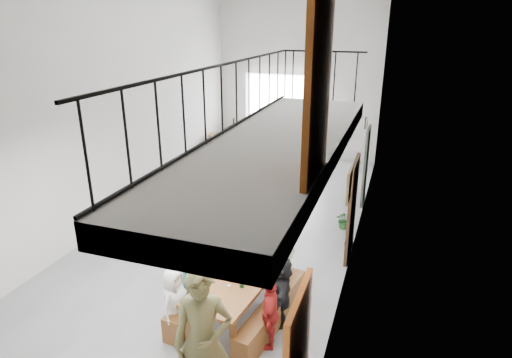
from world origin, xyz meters
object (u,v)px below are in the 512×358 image
at_px(side_bench, 140,203).
at_px(serving_counter, 255,141).
at_px(bicycle_near, 298,145).
at_px(bench_inner, 203,300).
at_px(tasting_table, 242,278).
at_px(host_standing, 203,342).
at_px(oak_barrel, 218,148).

distance_m(side_bench, serving_counter, 5.65).
distance_m(serving_counter, bicycle_near, 1.58).
height_order(bench_inner, serving_counter, serving_counter).
relative_size(tasting_table, side_bench, 1.38).
distance_m(tasting_table, host_standing, 1.76).
xyz_separation_m(tasting_table, bench_inner, (-0.65, -0.08, -0.50)).
height_order(host_standing, bicycle_near, host_standing).
distance_m(serving_counter, host_standing, 10.66).
bearing_deg(serving_counter, oak_barrel, -129.51).
height_order(tasting_table, serving_counter, serving_counter).
bearing_deg(tasting_table, host_standing, -76.42).
xyz_separation_m(serving_counter, bicycle_near, (1.57, -0.07, 0.01)).
relative_size(side_bench, host_standing, 0.86).
relative_size(tasting_table, bench_inner, 1.26).
relative_size(tasting_table, host_standing, 1.19).
distance_m(tasting_table, bench_inner, 0.83).
distance_m(bench_inner, serving_counter, 8.85).
relative_size(serving_counter, host_standing, 0.97).
bearing_deg(host_standing, tasting_table, 72.42).
bearing_deg(host_standing, bench_inner, 93.27).
relative_size(oak_barrel, serving_counter, 0.51).
bearing_deg(bench_inner, side_bench, 143.06).
relative_size(oak_barrel, bicycle_near, 0.50).
bearing_deg(tasting_table, bicycle_near, 105.64).
bearing_deg(bicycle_near, tasting_table, -147.10).
height_order(tasting_table, oak_barrel, oak_barrel).
xyz_separation_m(oak_barrel, serving_counter, (0.92, 1.14, 0.02)).
bearing_deg(oak_barrel, bench_inner, -68.16).
relative_size(oak_barrel, host_standing, 0.49).
xyz_separation_m(bench_inner, bicycle_near, (-0.50, 8.52, 0.29)).
height_order(side_bench, bicycle_near, bicycle_near).
bearing_deg(serving_counter, side_bench, -102.06).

